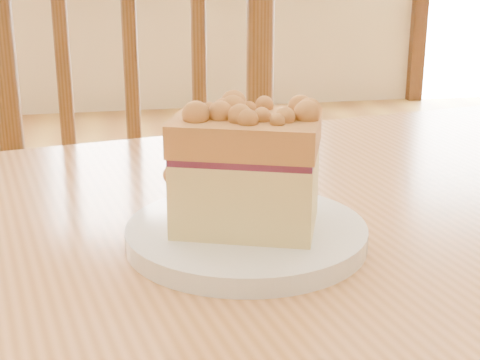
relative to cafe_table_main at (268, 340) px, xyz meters
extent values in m
cube|color=#BF814A|center=(0.00, 0.00, 0.08)|extent=(1.29, 0.97, 0.04)
cylinder|color=#3D2210|center=(0.45, 0.41, -0.29)|extent=(0.06, 0.06, 0.71)
cube|color=brown|center=(-0.05, 0.67, -0.16)|extent=(0.55, 0.55, 0.04)
cylinder|color=brown|center=(0.17, 0.82, -0.42)|extent=(0.04, 0.04, 0.47)
cylinder|color=brown|center=(-0.20, 0.90, -0.42)|extent=(0.04, 0.04, 0.47)
cylinder|color=brown|center=(0.08, 0.43, 0.10)|extent=(0.04, 0.04, 0.50)
cylinder|color=brown|center=(-0.28, 0.51, 0.10)|extent=(0.04, 0.04, 0.50)
cylinder|color=brown|center=(0.00, 0.45, 0.09)|extent=(0.02, 0.02, 0.44)
cylinder|color=brown|center=(-0.10, 0.47, 0.09)|extent=(0.02, 0.02, 0.44)
cylinder|color=brown|center=(-0.19, 0.49, 0.09)|extent=(0.02, 0.02, 0.44)
cylinder|color=white|center=(-0.02, 0.00, 0.11)|extent=(0.22, 0.22, 0.02)
cylinder|color=white|center=(-0.02, 0.00, 0.11)|extent=(0.15, 0.15, 0.01)
cube|color=#E0BA7E|center=(-0.02, 0.00, 0.15)|extent=(0.14, 0.13, 0.07)
cube|color=#4D162B|center=(-0.02, 0.00, 0.19)|extent=(0.14, 0.12, 0.01)
cube|color=#A45F33|center=(-0.02, 0.00, 0.20)|extent=(0.15, 0.13, 0.03)
sphere|color=#A45F33|center=(-0.04, -0.01, 0.22)|extent=(0.02, 0.02, 0.02)
sphere|color=#A45F33|center=(-0.03, 0.02, 0.22)|extent=(0.02, 0.02, 0.02)
sphere|color=#A45F33|center=(-0.02, -0.03, 0.22)|extent=(0.02, 0.02, 0.02)
sphere|color=#A45F33|center=(-0.03, 0.03, 0.22)|extent=(0.03, 0.03, 0.03)
sphere|color=#A45F33|center=(-0.03, -0.01, 0.22)|extent=(0.02, 0.02, 0.02)
sphere|color=#A45F33|center=(0.02, -0.02, 0.22)|extent=(0.02, 0.02, 0.02)
sphere|color=#A45F33|center=(0.00, -0.04, 0.22)|extent=(0.01, 0.01, 0.01)
sphere|color=#A45F33|center=(-0.02, 0.02, 0.22)|extent=(0.01, 0.01, 0.01)
sphere|color=#A45F33|center=(-0.08, -0.01, 0.22)|extent=(0.02, 0.02, 0.02)
sphere|color=#A45F33|center=(0.00, 0.00, 0.22)|extent=(0.02, 0.02, 0.02)
sphere|color=#A45F33|center=(0.02, -0.01, 0.22)|extent=(0.01, 0.01, 0.01)
sphere|color=#A45F33|center=(-0.01, -0.03, 0.22)|extent=(0.02, 0.02, 0.02)
sphere|color=#A45F33|center=(0.01, 0.01, 0.22)|extent=(0.02, 0.02, 0.02)
sphere|color=#A45F33|center=(-0.02, 0.02, 0.22)|extent=(0.01, 0.01, 0.01)
sphere|color=#A45F33|center=(-0.07, 0.01, 0.22)|extent=(0.02, 0.02, 0.02)
sphere|color=#A45F33|center=(-0.01, 0.02, 0.22)|extent=(0.01, 0.01, 0.01)
sphere|color=#A45F33|center=(-0.01, -0.03, 0.22)|extent=(0.01, 0.01, 0.01)
sphere|color=#A45F33|center=(0.02, 0.00, 0.22)|extent=(0.02, 0.02, 0.02)
sphere|color=#A45F33|center=(-0.08, 0.04, 0.20)|extent=(0.01, 0.01, 0.01)
sphere|color=#A45F33|center=(-0.07, 0.04, 0.21)|extent=(0.02, 0.02, 0.02)
sphere|color=#A45F33|center=(-0.07, 0.03, 0.18)|extent=(0.01, 0.01, 0.01)
sphere|color=#A45F33|center=(-0.08, 0.02, 0.20)|extent=(0.01, 0.01, 0.01)
sphere|color=#A45F33|center=(-0.09, 0.00, 0.18)|extent=(0.01, 0.01, 0.01)
camera|label=1|loc=(-0.14, -0.60, 0.36)|focal=55.00mm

